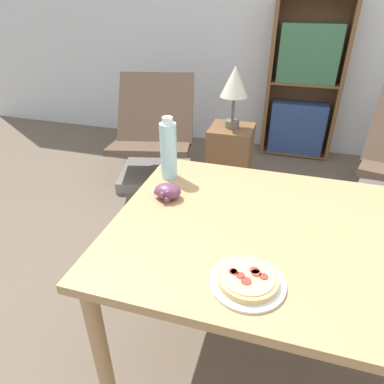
{
  "coord_description": "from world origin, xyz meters",
  "views": [
    {
      "loc": [
        -0.09,
        -1.07,
        1.5
      ],
      "look_at": [
        -0.43,
        0.07,
        0.8
      ],
      "focal_mm": 32.0,
      "sensor_mm": 36.0,
      "label": 1
    }
  ],
  "objects_px": {
    "lounge_chair_near": "(155,149)",
    "table_lamp": "(235,85)",
    "pizza_on_plate": "(248,280)",
    "drink_bottle": "(169,150)",
    "bookshelf": "(303,89)",
    "side_table": "(230,160)",
    "grape_bunch": "(167,191)"
  },
  "relations": [
    {
      "from": "lounge_chair_near",
      "to": "side_table",
      "type": "distance_m",
      "value": 0.69
    },
    {
      "from": "pizza_on_plate",
      "to": "bookshelf",
      "type": "bearing_deg",
      "value": 87.36
    },
    {
      "from": "grape_bunch",
      "to": "lounge_chair_near",
      "type": "distance_m",
      "value": 1.66
    },
    {
      "from": "side_table",
      "to": "pizza_on_plate",
      "type": "bearing_deg",
      "value": -78.02
    },
    {
      "from": "pizza_on_plate",
      "to": "drink_bottle",
      "type": "bearing_deg",
      "value": 128.28
    },
    {
      "from": "lounge_chair_near",
      "to": "side_table",
      "type": "relative_size",
      "value": 1.57
    },
    {
      "from": "side_table",
      "to": "table_lamp",
      "type": "relative_size",
      "value": 1.22
    },
    {
      "from": "drink_bottle",
      "to": "grape_bunch",
      "type": "bearing_deg",
      "value": -72.52
    },
    {
      "from": "table_lamp",
      "to": "pizza_on_plate",
      "type": "bearing_deg",
      "value": -78.02
    },
    {
      "from": "drink_bottle",
      "to": "lounge_chair_near",
      "type": "distance_m",
      "value": 1.51
    },
    {
      "from": "drink_bottle",
      "to": "bookshelf",
      "type": "height_order",
      "value": "bookshelf"
    },
    {
      "from": "drink_bottle",
      "to": "lounge_chair_near",
      "type": "relative_size",
      "value": 0.33
    },
    {
      "from": "drink_bottle",
      "to": "table_lamp",
      "type": "height_order",
      "value": "table_lamp"
    },
    {
      "from": "grape_bunch",
      "to": "table_lamp",
      "type": "distance_m",
      "value": 1.42
    },
    {
      "from": "lounge_chair_near",
      "to": "bookshelf",
      "type": "distance_m",
      "value": 1.57
    },
    {
      "from": "pizza_on_plate",
      "to": "drink_bottle",
      "type": "xyz_separation_m",
      "value": [
        -0.46,
        0.58,
        0.12
      ]
    },
    {
      "from": "side_table",
      "to": "grape_bunch",
      "type": "bearing_deg",
      "value": -90.71
    },
    {
      "from": "side_table",
      "to": "table_lamp",
      "type": "height_order",
      "value": "table_lamp"
    },
    {
      "from": "pizza_on_plate",
      "to": "grape_bunch",
      "type": "bearing_deg",
      "value": 135.27
    },
    {
      "from": "pizza_on_plate",
      "to": "side_table",
      "type": "bearing_deg",
      "value": 101.98
    },
    {
      "from": "table_lamp",
      "to": "drink_bottle",
      "type": "bearing_deg",
      "value": -93.53
    },
    {
      "from": "drink_bottle",
      "to": "side_table",
      "type": "bearing_deg",
      "value": 86.47
    },
    {
      "from": "drink_bottle",
      "to": "table_lamp",
      "type": "xyz_separation_m",
      "value": [
        0.08,
        1.23,
        0.02
      ]
    },
    {
      "from": "drink_bottle",
      "to": "side_table",
      "type": "xyz_separation_m",
      "value": [
        0.08,
        1.23,
        -0.59
      ]
    },
    {
      "from": "pizza_on_plate",
      "to": "drink_bottle",
      "type": "height_order",
      "value": "drink_bottle"
    },
    {
      "from": "lounge_chair_near",
      "to": "drink_bottle",
      "type": "bearing_deg",
      "value": -77.63
    },
    {
      "from": "lounge_chair_near",
      "to": "table_lamp",
      "type": "relative_size",
      "value": 1.91
    },
    {
      "from": "pizza_on_plate",
      "to": "table_lamp",
      "type": "distance_m",
      "value": 1.85
    },
    {
      "from": "drink_bottle",
      "to": "bookshelf",
      "type": "relative_size",
      "value": 0.2
    },
    {
      "from": "side_table",
      "to": "bookshelf",
      "type": "bearing_deg",
      "value": 62.21
    },
    {
      "from": "pizza_on_plate",
      "to": "side_table",
      "type": "relative_size",
      "value": 0.4
    },
    {
      "from": "lounge_chair_near",
      "to": "table_lamp",
      "type": "bearing_deg",
      "value": -15.76
    }
  ]
}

